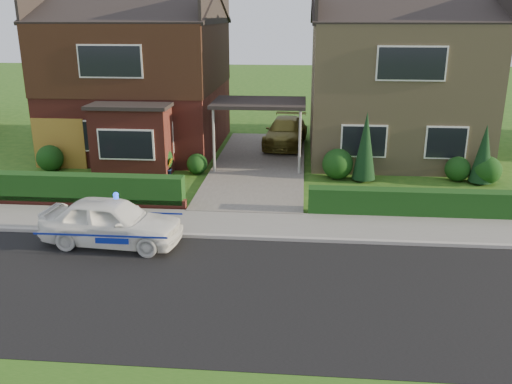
# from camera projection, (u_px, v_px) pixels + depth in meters

# --- Properties ---
(ground) EXTENTS (120.00, 120.00, 0.00)m
(ground) POSITION_uv_depth(u_px,v_px,m) (221.00, 290.00, 12.66)
(ground) COLOR #235115
(ground) RESTS_ON ground
(road) EXTENTS (60.00, 6.00, 0.02)m
(road) POSITION_uv_depth(u_px,v_px,m) (221.00, 290.00, 12.66)
(road) COLOR black
(road) RESTS_ON ground
(kerb) EXTENTS (60.00, 0.16, 0.12)m
(kerb) POSITION_uv_depth(u_px,v_px,m) (237.00, 237.00, 15.53)
(kerb) COLOR #9E9993
(kerb) RESTS_ON ground
(sidewalk) EXTENTS (60.00, 2.00, 0.10)m
(sidewalk) POSITION_uv_depth(u_px,v_px,m) (241.00, 224.00, 16.53)
(sidewalk) COLOR slate
(sidewalk) RESTS_ON ground
(driveway) EXTENTS (3.80, 12.00, 0.12)m
(driveway) POSITION_uv_depth(u_px,v_px,m) (259.00, 165.00, 23.06)
(driveway) COLOR #666059
(driveway) RESTS_ON ground
(house_left) EXTENTS (7.50, 9.53, 7.25)m
(house_left) POSITION_uv_depth(u_px,v_px,m) (140.00, 67.00, 25.11)
(house_left) COLOR maroon
(house_left) RESTS_ON ground
(house_right) EXTENTS (7.50, 8.06, 7.25)m
(house_right) POSITION_uv_depth(u_px,v_px,m) (393.00, 73.00, 24.29)
(house_right) COLOR #94815A
(house_right) RESTS_ON ground
(carport_link) EXTENTS (3.80, 3.00, 2.77)m
(carport_link) POSITION_uv_depth(u_px,v_px,m) (259.00, 104.00, 22.20)
(carport_link) COLOR black
(carport_link) RESTS_ON ground
(garage_door) EXTENTS (2.20, 0.10, 2.10)m
(garage_door) POSITION_uv_depth(u_px,v_px,m) (59.00, 144.00, 22.45)
(garage_door) COLOR brown
(garage_door) RESTS_ON ground
(dwarf_wall) EXTENTS (7.70, 0.25, 0.36)m
(dwarf_wall) POSITION_uv_depth(u_px,v_px,m) (73.00, 202.00, 18.10)
(dwarf_wall) COLOR maroon
(dwarf_wall) RESTS_ON ground
(hedge_left) EXTENTS (7.50, 0.55, 0.90)m
(hedge_left) POSITION_uv_depth(u_px,v_px,m) (75.00, 205.00, 18.30)
(hedge_left) COLOR black
(hedge_left) RESTS_ON ground
(hedge_right) EXTENTS (7.50, 0.55, 0.80)m
(hedge_right) POSITION_uv_depth(u_px,v_px,m) (426.00, 217.00, 17.25)
(hedge_right) COLOR black
(hedge_right) RESTS_ON ground
(shrub_left_far) EXTENTS (1.08, 1.08, 1.08)m
(shrub_left_far) POSITION_uv_depth(u_px,v_px,m) (50.00, 158.00, 22.19)
(shrub_left_far) COLOR black
(shrub_left_far) RESTS_ON ground
(shrub_left_mid) EXTENTS (1.32, 1.32, 1.32)m
(shrub_left_mid) POSITION_uv_depth(u_px,v_px,m) (156.00, 159.00, 21.59)
(shrub_left_mid) COLOR black
(shrub_left_mid) RESTS_ON ground
(shrub_left_near) EXTENTS (0.84, 0.84, 0.84)m
(shrub_left_near) POSITION_uv_depth(u_px,v_px,m) (197.00, 164.00, 21.82)
(shrub_left_near) COLOR black
(shrub_left_near) RESTS_ON ground
(shrub_right_near) EXTENTS (1.20, 1.20, 1.20)m
(shrub_right_near) POSITION_uv_depth(u_px,v_px,m) (338.00, 164.00, 21.11)
(shrub_right_near) COLOR black
(shrub_right_near) RESTS_ON ground
(shrub_right_mid) EXTENTS (0.96, 0.96, 0.96)m
(shrub_right_mid) POSITION_uv_depth(u_px,v_px,m) (458.00, 169.00, 20.86)
(shrub_right_mid) COLOR black
(shrub_right_mid) RESTS_ON ground
(shrub_right_far) EXTENTS (1.08, 1.08, 1.08)m
(shrub_right_far) POSITION_uv_depth(u_px,v_px,m) (487.00, 170.00, 20.47)
(shrub_right_far) COLOR black
(shrub_right_far) RESTS_ON ground
(conifer_a) EXTENTS (0.90, 0.90, 2.60)m
(conifer_a) POSITION_uv_depth(u_px,v_px,m) (365.00, 148.00, 20.62)
(conifer_a) COLOR black
(conifer_a) RESTS_ON ground
(conifer_b) EXTENTS (0.90, 0.90, 2.20)m
(conifer_b) POSITION_uv_depth(u_px,v_px,m) (483.00, 156.00, 20.31)
(conifer_b) COLOR black
(conifer_b) RESTS_ON ground
(police_car) EXTENTS (3.60, 4.03, 1.50)m
(police_car) POSITION_uv_depth(u_px,v_px,m) (112.00, 222.00, 15.01)
(police_car) COLOR white
(police_car) RESTS_ON ground
(driveway_car) EXTENTS (2.21, 4.60, 1.29)m
(driveway_car) POSITION_uv_depth(u_px,v_px,m) (286.00, 132.00, 26.06)
(driveway_car) COLOR brown
(driveway_car) RESTS_ON driveway
(potted_plant_a) EXTENTS (0.46, 0.37, 0.76)m
(potted_plant_a) POSITION_uv_depth(u_px,v_px,m) (136.00, 187.00, 19.06)
(potted_plant_a) COLOR gray
(potted_plant_a) RESTS_ON ground
(potted_plant_b) EXTENTS (0.55, 0.54, 0.78)m
(potted_plant_b) POSITION_uv_depth(u_px,v_px,m) (169.00, 168.00, 21.34)
(potted_plant_b) COLOR gray
(potted_plant_b) RESTS_ON ground
(potted_plant_c) EXTENTS (0.45, 0.45, 0.77)m
(potted_plant_c) POSITION_uv_depth(u_px,v_px,m) (59.00, 189.00, 18.77)
(potted_plant_c) COLOR gray
(potted_plant_c) RESTS_ON ground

